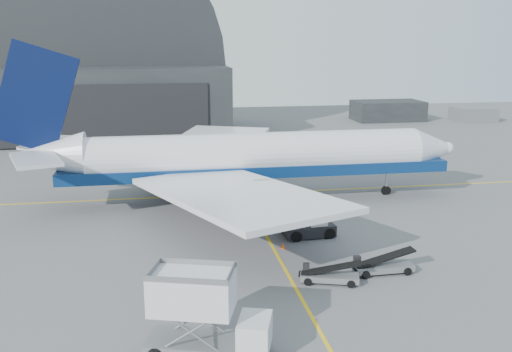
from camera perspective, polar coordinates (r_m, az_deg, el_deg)
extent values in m
plane|color=#565659|center=(43.73, 2.57, -8.68)|extent=(200.00, 200.00, 0.00)
cube|color=yellow|center=(62.39, -1.31, -1.79)|extent=(80.00, 0.25, 0.02)
cube|color=yellow|center=(41.93, 3.15, -9.68)|extent=(0.25, 40.00, 0.02)
cube|color=black|center=(105.89, -16.99, 7.29)|extent=(50.00, 28.00, 12.00)
cube|color=black|center=(92.12, -18.00, 5.73)|extent=(42.00, 0.40, 9.50)
cube|color=black|center=(122.04, 12.97, 5.46)|extent=(14.00, 8.00, 4.00)
cube|color=slate|center=(126.08, 20.86, 5.17)|extent=(8.00, 6.00, 2.80)
cylinder|color=white|center=(58.66, 0.14, 2.16)|extent=(34.15, 4.55, 4.55)
cone|color=white|center=(64.69, 17.12, 2.63)|extent=(4.17, 4.55, 4.55)
sphere|color=white|center=(65.56, 18.61, 2.67)|extent=(1.33, 1.33, 1.33)
cone|color=white|center=(58.69, -19.90, 1.91)|extent=(6.64, 4.55, 4.55)
cube|color=black|center=(64.09, 16.25, 3.11)|extent=(2.47, 2.09, 0.66)
cube|color=navy|center=(58.97, 0.14, 0.76)|extent=(39.84, 4.60, 1.14)
cube|color=white|center=(47.37, -2.04, -1.81)|extent=(17.49, 23.26, 1.38)
cube|color=white|center=(69.45, -4.56, 3.12)|extent=(17.49, 23.26, 1.38)
cube|color=white|center=(54.56, -21.19, 1.58)|extent=(5.81, 7.94, 0.33)
cube|color=white|center=(62.80, -19.71, 3.18)|extent=(5.81, 7.94, 0.33)
cube|color=#071137|center=(58.07, -21.27, 7.28)|extent=(8.79, 0.47, 10.93)
cylinder|color=gray|center=(51.82, 0.53, -2.19)|extent=(4.93, 2.56, 2.56)
cylinder|color=gray|center=(66.37, -1.79, 1.33)|extent=(4.93, 2.56, 2.56)
cylinder|color=#A5A5AA|center=(63.41, 12.91, -0.65)|extent=(0.27, 0.27, 2.66)
cylinder|color=black|center=(63.63, 12.87, -1.44)|extent=(1.04, 0.33, 1.04)
cylinder|color=black|center=(56.53, -1.24, -2.89)|extent=(1.23, 0.43, 1.23)
cylinder|color=black|center=(62.31, -2.06, -1.33)|extent=(1.23, 0.43, 1.23)
cube|color=slate|center=(32.10, -5.13, -16.35)|extent=(6.70, 4.24, 0.52)
cube|color=silver|center=(31.27, -0.14, -15.42)|extent=(2.30, 2.78, 1.66)
cube|color=black|center=(31.06, 1.34, -15.09)|extent=(0.67, 1.91, 0.94)
cube|color=silver|center=(30.87, -6.40, -11.46)|extent=(4.94, 3.78, 2.08)
cylinder|color=black|center=(32.73, -0.43, -15.97)|extent=(0.89, 0.55, 0.83)
cylinder|color=black|center=(33.65, -8.82, -15.26)|extent=(0.89, 0.55, 0.83)
cube|color=black|center=(49.40, 5.27, -5.33)|extent=(4.45, 2.71, 0.96)
cube|color=silver|center=(49.34, 5.99, -4.33)|extent=(1.65, 2.04, 0.96)
cylinder|color=black|center=(49.02, 7.34, -5.74)|extent=(0.99, 0.45, 0.96)
cylinder|color=black|center=(50.90, 6.45, -4.98)|extent=(0.99, 0.45, 0.96)
cylinder|color=black|center=(48.03, 4.01, -6.07)|extent=(0.99, 0.45, 0.96)
cylinder|color=black|center=(49.94, 3.23, -5.28)|extent=(0.99, 0.45, 0.96)
cube|color=slate|center=(42.75, 12.57, -8.90)|extent=(4.37, 1.56, 0.44)
cube|color=black|center=(42.49, 12.61, -8.04)|extent=(4.65, 1.08, 1.26)
cube|color=black|center=(42.39, 10.08, -8.26)|extent=(0.50, 0.40, 0.59)
cylinder|color=black|center=(42.86, 14.89, -9.20)|extent=(0.60, 0.26, 0.59)
cylinder|color=black|center=(44.01, 14.11, -8.53)|extent=(0.60, 0.26, 0.59)
cylinder|color=black|center=(41.64, 10.90, -9.66)|extent=(0.60, 0.26, 0.59)
cylinder|color=black|center=(42.82, 10.22, -8.96)|extent=(0.60, 0.26, 0.59)
cube|color=slate|center=(40.55, 7.36, -9.99)|extent=(4.27, 2.51, 0.41)
cube|color=black|center=(40.30, 7.39, -9.16)|extent=(4.38, 2.15, 1.17)
cube|color=black|center=(40.86, 5.04, -9.05)|extent=(0.55, 0.49, 0.55)
cylinder|color=black|center=(40.06, 9.49, -10.60)|extent=(0.59, 0.38, 0.55)
cylinder|color=black|center=(41.23, 9.43, -9.87)|extent=(0.59, 0.38, 0.55)
cylinder|color=black|center=(40.04, 5.21, -10.47)|extent=(0.59, 0.38, 0.55)
cylinder|color=black|center=(41.21, 5.29, -9.75)|extent=(0.59, 0.38, 0.55)
cube|color=#FF4A08|center=(46.55, 2.71, -7.24)|extent=(0.32, 0.32, 0.03)
cone|color=#FF4A08|center=(46.48, 2.71, -6.99)|extent=(0.32, 0.32, 0.46)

